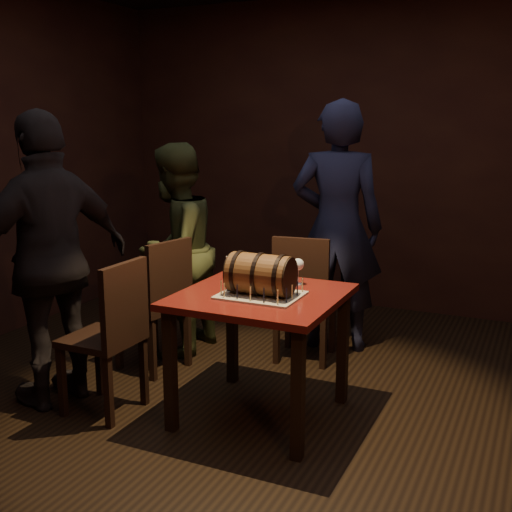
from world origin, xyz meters
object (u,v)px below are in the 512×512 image
barrel_cake (261,274)px  chair_left_rear (160,298)px  chair_back (303,292)px  person_left_front (52,260)px  pint_of_ale (248,271)px  wine_glass_right (298,266)px  person_left_rear (175,250)px  chair_left_front (112,329)px  pub_table (261,312)px  wine_glass_left (247,259)px  wine_glass_mid (271,262)px  person_back (337,227)px

barrel_cake → chair_left_rear: 1.08m
chair_back → person_left_front: person_left_front is taller
pint_of_ale → person_left_front: bearing=-154.4°
wine_glass_right → person_left_rear: bearing=158.8°
barrel_cake → chair_left_front: size_ratio=0.44×
pub_table → person_left_rear: bearing=144.9°
pint_of_ale → barrel_cake: bearing=-51.0°
wine_glass_right → person_left_rear: size_ratio=0.10×
wine_glass_left → wine_glass_mid: 0.17m
barrel_cake → wine_glass_left: bearing=125.8°
pub_table → person_left_rear: size_ratio=0.58×
wine_glass_right → chair_back: chair_back is taller
barrel_cake → person_left_rear: person_left_rear is taller
person_left_rear → person_left_front: bearing=-11.7°
pub_table → chair_left_front: size_ratio=0.97×
pub_table → person_left_front: 1.30m
chair_back → chair_left_front: bearing=-120.1°
barrel_cake → chair_left_front: 0.94m
wine_glass_right → chair_left_front: chair_left_front is taller
wine_glass_left → person_left_rear: bearing=152.3°
wine_glass_left → person_left_front: (-1.00, -0.63, 0.03)m
pint_of_ale → person_left_rear: bearing=147.9°
barrel_cake → person_left_rear: 1.30m
wine_glass_mid → wine_glass_right: same height
pub_table → wine_glass_left: 0.45m
chair_back → chair_left_rear: same height
wine_glass_mid → chair_back: 0.70m
chair_left_rear → pint_of_ale: bearing=-12.5°
chair_left_front → person_left_rear: size_ratio=0.60×
pub_table → wine_glass_right: (0.12, 0.27, 0.23)m
barrel_cake → person_back: 1.37m
person_left_front → chair_back: bearing=153.9°
wine_glass_left → pub_table: bearing=-52.3°
wine_glass_right → person_left_rear: 1.23m
chair_left_front → pint_of_ale: bearing=39.1°
pint_of_ale → chair_left_front: (-0.63, -0.52, -0.30)m
wine_glass_left → person_left_rear: 0.89m
person_back → wine_glass_left: bearing=63.8°
chair_left_rear → chair_left_front: 0.69m
person_left_rear → person_back: bearing=119.7°
barrel_cake → person_back: (0.00, 1.37, 0.06)m
wine_glass_left → person_left_front: bearing=-147.6°
wine_glass_right → chair_left_rear: bearing=175.8°
chair_back → chair_left_front: 1.44m
pint_of_ale → person_left_rear: 1.01m
person_left_front → wine_glass_right: bearing=130.8°
wine_glass_mid → person_left_rear: size_ratio=0.10×
pub_table → chair_back: bearing=95.2°
wine_glass_right → chair_back: 0.75m
chair_left_rear → wine_glass_left: bearing=-3.7°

